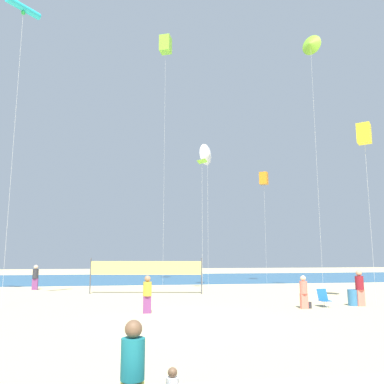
% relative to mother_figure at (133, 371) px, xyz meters
% --- Properties ---
extents(ground_plane, '(120.00, 120.00, 0.00)m').
position_rel_mother_figure_xyz_m(ground_plane, '(2.47, 10.00, -0.86)').
color(ground_plane, '#D1BC89').
extents(ocean_band, '(120.00, 20.00, 0.01)m').
position_rel_mother_figure_xyz_m(ocean_band, '(2.47, 38.52, -0.86)').
color(ocean_band, '#28608C').
rests_on(ocean_band, ground).
extents(mother_figure, '(0.37, 0.37, 1.62)m').
position_rel_mother_figure_xyz_m(mother_figure, '(0.00, 0.00, 0.00)').
color(mother_figure, olive).
rests_on(mother_figure, ground).
extents(beachgoer_coral_shirt, '(0.37, 0.37, 1.60)m').
position_rel_mother_figure_xyz_m(beachgoer_coral_shirt, '(8.49, 12.24, -0.01)').
color(beachgoer_coral_shirt, '#EA7260').
rests_on(beachgoer_coral_shirt, ground).
extents(beachgoer_charcoal_shirt, '(0.42, 0.42, 1.85)m').
position_rel_mother_figure_xyz_m(beachgoer_charcoal_shirt, '(-6.99, 25.27, 0.13)').
color(beachgoer_charcoal_shirt, '#7A3872').
rests_on(beachgoer_charcoal_shirt, ground).
extents(beachgoer_maroon_shirt, '(0.42, 0.42, 1.83)m').
position_rel_mother_figure_xyz_m(beachgoer_maroon_shirt, '(11.81, 12.71, 0.11)').
color(beachgoer_maroon_shirt, '#EA7260').
rests_on(beachgoer_maroon_shirt, ground).
extents(beachgoer_mustard_shirt, '(0.38, 0.38, 1.68)m').
position_rel_mother_figure_xyz_m(beachgoer_mustard_shirt, '(0.80, 11.99, 0.03)').
color(beachgoer_mustard_shirt, '#7A3872').
rests_on(beachgoer_mustard_shirt, ground).
extents(folding_beach_chair, '(0.52, 0.65, 0.89)m').
position_rel_mother_figure_xyz_m(folding_beach_chair, '(9.81, 12.78, -0.40)').
color(folding_beach_chair, '#1959B2').
rests_on(folding_beach_chair, ground).
extents(trash_barrel, '(0.57, 0.57, 0.83)m').
position_rel_mother_figure_xyz_m(trash_barrel, '(11.56, 12.96, -0.45)').
color(trash_barrel, teal).
rests_on(trash_barrel, ground).
extents(volleyball_net, '(7.56, 1.40, 2.40)m').
position_rel_mother_figure_xyz_m(volleyball_net, '(1.13, 20.91, 0.77)').
color(volleyball_net, '#4C4C51').
rests_on(volleyball_net, ground).
extents(beach_handbag, '(0.39, 0.20, 0.31)m').
position_rel_mother_figure_xyz_m(beach_handbag, '(8.70, 12.36, -0.71)').
color(beach_handbag, '#2D2D33').
rests_on(beach_handbag, ground).
extents(kite_lime_diamond, '(0.83, 0.85, 9.71)m').
position_rel_mother_figure_xyz_m(kite_lime_diamond, '(5.13, 21.34, 8.59)').
color(kite_lime_diamond, silver).
rests_on(kite_lime_diamond, ground).
extents(kite_lime_box, '(1.27, 1.27, 22.74)m').
position_rel_mother_figure_xyz_m(kite_lime_box, '(2.85, 27.25, 21.08)').
color(kite_lime_box, silver).
rests_on(kite_lime_box, ground).
extents(kite_cyan_tube, '(1.65, 1.73, 16.51)m').
position_rel_mother_figure_xyz_m(kite_cyan_tube, '(-6.26, 14.86, 15.38)').
color(kite_cyan_tube, silver).
rests_on(kite_cyan_tube, ground).
extents(kite_yellow_box, '(1.00, 1.00, 10.05)m').
position_rel_mother_figure_xyz_m(kite_yellow_box, '(13.07, 13.30, 8.61)').
color(kite_yellow_box, silver).
rests_on(kite_yellow_box, ground).
extents(kite_lime_delta, '(1.17, 1.40, 18.52)m').
position_rel_mother_figure_xyz_m(kite_lime_delta, '(12.64, 18.23, 16.89)').
color(kite_lime_delta, silver).
rests_on(kite_lime_delta, ground).
extents(kite_white_delta, '(1.50, 1.52, 11.67)m').
position_rel_mother_figure_xyz_m(kite_white_delta, '(6.14, 24.18, 9.92)').
color(kite_white_delta, silver).
rests_on(kite_white_delta, ground).
extents(kite_orange_box, '(1.05, 1.05, 10.71)m').
position_rel_mother_figure_xyz_m(kite_orange_box, '(13.01, 29.99, 9.23)').
color(kite_orange_box, silver).
rests_on(kite_orange_box, ground).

